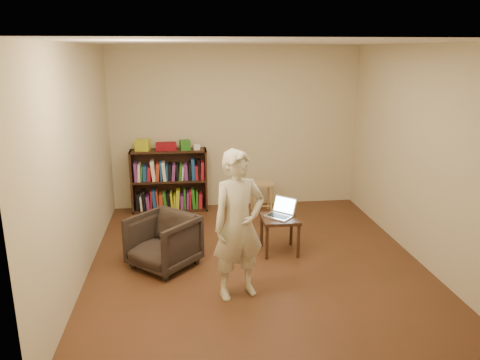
{
  "coord_description": "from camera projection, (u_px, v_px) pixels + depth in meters",
  "views": [
    {
      "loc": [
        -0.83,
        -5.21,
        2.53
      ],
      "look_at": [
        -0.16,
        0.35,
        0.96
      ],
      "focal_mm": 35.0,
      "sensor_mm": 36.0,
      "label": 1
    }
  ],
  "objects": [
    {
      "name": "floor",
      "position": [
        256.0,
        262.0,
        5.76
      ],
      "size": [
        4.5,
        4.5,
        0.0
      ],
      "primitive_type": "plane",
      "color": "#492D17",
      "rests_on": "ground"
    },
    {
      "name": "ceiling",
      "position": [
        258.0,
        42.0,
        5.06
      ],
      "size": [
        4.5,
        4.5,
        0.0
      ],
      "primitive_type": "plane",
      "color": "white",
      "rests_on": "wall_back"
    },
    {
      "name": "wall_back",
      "position": [
        236.0,
        128.0,
        7.56
      ],
      "size": [
        4.0,
        0.0,
        4.0
      ],
      "primitive_type": "plane",
      "rotation": [
        1.57,
        0.0,
        0.0
      ],
      "color": "beige",
      "rests_on": "floor"
    },
    {
      "name": "wall_left",
      "position": [
        79.0,
        164.0,
        5.18
      ],
      "size": [
        0.0,
        4.5,
        4.5
      ],
      "primitive_type": "plane",
      "rotation": [
        1.57,
        0.0,
        1.57
      ],
      "color": "beige",
      "rests_on": "floor"
    },
    {
      "name": "wall_right",
      "position": [
        421.0,
        155.0,
        5.64
      ],
      "size": [
        0.0,
        4.5,
        4.5
      ],
      "primitive_type": "plane",
      "rotation": [
        1.57,
        0.0,
        -1.57
      ],
      "color": "beige",
      "rests_on": "floor"
    },
    {
      "name": "bookshelf",
      "position": [
        170.0,
        184.0,
        7.52
      ],
      "size": [
        1.2,
        0.3,
        1.0
      ],
      "color": "black",
      "rests_on": "floor"
    },
    {
      "name": "box_yellow",
      "position": [
        143.0,
        145.0,
        7.27
      ],
      "size": [
        0.24,
        0.2,
        0.17
      ],
      "primitive_type": "cube",
      "rotation": [
        0.0,
        0.0,
        -0.22
      ],
      "color": "#C4D024",
      "rests_on": "bookshelf"
    },
    {
      "name": "red_cloth",
      "position": [
        166.0,
        146.0,
        7.36
      ],
      "size": [
        0.33,
        0.25,
        0.11
      ],
      "primitive_type": "cube",
      "rotation": [
        0.0,
        0.0,
        0.05
      ],
      "color": "maroon",
      "rests_on": "bookshelf"
    },
    {
      "name": "box_green",
      "position": [
        185.0,
        145.0,
        7.34
      ],
      "size": [
        0.18,
        0.18,
        0.15
      ],
      "primitive_type": "cube",
      "rotation": [
        0.0,
        0.0,
        0.18
      ],
      "color": "#29751F",
      "rests_on": "bookshelf"
    },
    {
      "name": "box_white",
      "position": [
        197.0,
        147.0,
        7.37
      ],
      "size": [
        0.11,
        0.11,
        0.08
      ],
      "primitive_type": "cube",
      "rotation": [
        0.0,
        0.0,
        0.11
      ],
      "color": "white",
      "rests_on": "bookshelf"
    },
    {
      "name": "stool",
      "position": [
        262.0,
        188.0,
        7.43
      ],
      "size": [
        0.34,
        0.34,
        0.49
      ],
      "color": "tan",
      "rests_on": "floor"
    },
    {
      "name": "armchair",
      "position": [
        163.0,
        242.0,
        5.56
      ],
      "size": [
        0.98,
        0.98,
        0.64
      ],
      "primitive_type": "imported",
      "rotation": [
        0.0,
        0.0,
        -0.74
      ],
      "color": "#2F261F",
      "rests_on": "floor"
    },
    {
      "name": "side_table",
      "position": [
        280.0,
        223.0,
        5.95
      ],
      "size": [
        0.46,
        0.46,
        0.47
      ],
      "color": "black",
      "rests_on": "floor"
    },
    {
      "name": "laptop",
      "position": [
        281.0,
        212.0,
        5.96
      ],
      "size": [
        0.44,
        0.44,
        0.23
      ],
      "rotation": [
        0.0,
        0.0,
        -0.76
      ],
      "color": "silver",
      "rests_on": "side_table"
    },
    {
      "name": "person",
      "position": [
        239.0,
        225.0,
        4.79
      ],
      "size": [
        0.67,
        0.54,
        1.58
      ],
      "primitive_type": "imported",
      "rotation": [
        0.0,
        0.0,
        0.33
      ],
      "color": "beige",
      "rests_on": "floor"
    }
  ]
}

